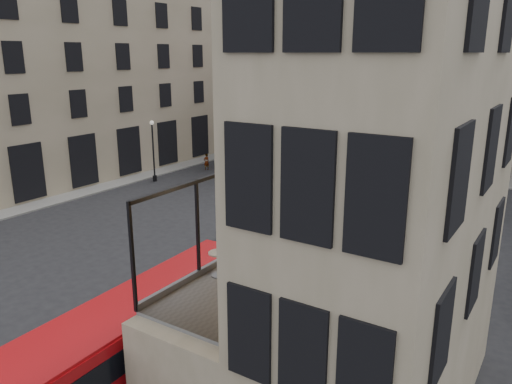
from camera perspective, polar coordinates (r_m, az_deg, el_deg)
The scene contains 31 objects.
ground at distance 21.71m, azimuth -12.36°, elevation -14.91°, with size 140.00×140.00×0.00m, color black.
host_building_main at distance 13.73m, azimuth 16.29°, elevation 1.90°, with size 7.26×11.40×15.10m.
host_frontage at distance 17.07m, azimuth 3.32°, elevation -14.84°, with size 3.00×11.00×4.50m, color tan.
cafe_floor at distance 16.03m, azimuth 3.45°, elevation -7.73°, with size 3.00×10.00×0.10m, color slate.
building_left at distance 52.28m, azimuth -18.71°, elevation 15.36°, with size 14.60×50.60×22.00m.
gateway at distance 63.65m, azimuth 16.44°, elevation 13.63°, with size 35.00×10.60×18.00m.
pavement_far at distance 55.59m, azimuth 11.67°, elevation 4.04°, with size 40.00×12.00×0.12m, color slate.
pavement_left at distance 44.83m, azimuth -21.43°, elevation 0.52°, with size 8.00×48.00×0.12m, color slate.
traffic_light_near at distance 30.08m, azimuth 2.32°, elevation -0.76°, with size 0.16×0.20×3.80m.
traffic_light_far at distance 50.63m, azimuth -2.03°, elevation 5.97°, with size 0.16×0.20×3.80m.
street_lamp_a at distance 44.34m, azimuth -11.63°, elevation 4.23°, with size 0.36×0.36×5.33m.
street_lamp_b at distance 51.52m, azimuth 10.15°, elevation 5.86°, with size 0.36×0.36×5.33m.
bus_near at distance 16.34m, azimuth -12.81°, elevation -16.94°, with size 2.62×9.93×3.93m.
bus_far at distance 49.04m, azimuth 5.42°, elevation 5.86°, with size 4.10×12.08×4.73m.
car_a at distance 36.63m, azimuth 0.95°, elevation -0.48°, with size 1.77×4.40×1.50m, color gray.
car_b at distance 39.56m, azimuth 9.38°, elevation 0.53°, with size 1.58×4.54×1.50m, color #AE0A15.
car_c at distance 51.71m, azimuth -2.27°, elevation 4.29°, with size 2.14×5.27×1.53m, color black.
bicycle at distance 37.51m, azimuth -0.75°, elevation -0.56°, with size 0.60×1.72×0.90m, color gray.
cyclist at distance 30.78m, azimuth -3.23°, elevation -3.27°, with size 0.69×0.45×1.90m, color #F7FF1A.
pedestrian_a at distance 47.85m, azimuth -0.95°, elevation 3.65°, with size 0.96×0.74×1.97m, color gray.
pedestrian_b at distance 50.63m, azimuth 3.84°, elevation 4.24°, with size 1.23×0.70×1.90m, color gray.
pedestrian_c at distance 54.47m, azimuth 14.80°, elevation 4.51°, with size 1.05×0.44×1.79m, color gray.
pedestrian_d at distance 52.32m, azimuth 25.41°, elevation 3.03°, with size 0.84×0.55×1.73m, color gray.
pedestrian_e at distance 48.30m, azimuth -5.69°, elevation 3.46°, with size 0.58×0.38×1.60m, color gray.
cafe_table_near at distance 14.64m, azimuth -4.31°, elevation -7.79°, with size 0.59×0.59×0.74m.
cafe_table_mid at distance 16.51m, azimuth 0.76°, elevation -5.03°, with size 0.58×0.58×0.72m.
cafe_table_far at distance 18.86m, azimuth 6.13°, elevation -2.43°, with size 0.59×0.59×0.73m.
cafe_chair_a at distance 13.16m, azimuth 0.24°, elevation -11.60°, with size 0.49×0.49×0.91m.
cafe_chair_b at distance 14.55m, azimuth 5.43°, elevation -8.92°, with size 0.45×0.45×0.89m.
cafe_chair_c at distance 16.08m, azimuth 7.41°, elevation -6.64°, with size 0.45×0.45×0.80m.
cafe_chair_d at distance 18.59m, azimuth 12.03°, elevation -3.62°, with size 0.46×0.46×0.92m.
Camera 1 is at (13.72, -12.83, 10.89)m, focal length 35.00 mm.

